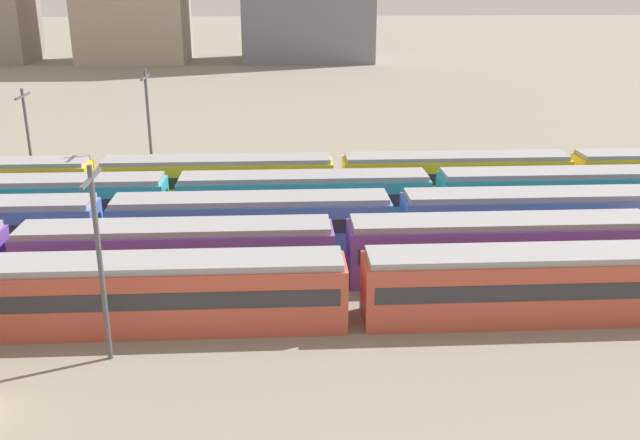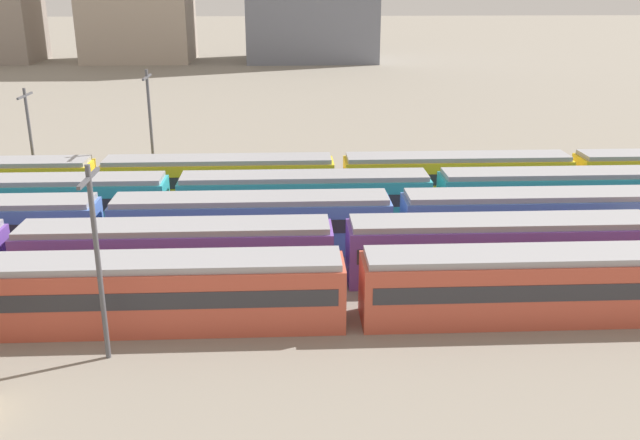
{
  "view_description": "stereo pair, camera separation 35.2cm",
  "coord_description": "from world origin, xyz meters",
  "px_view_note": "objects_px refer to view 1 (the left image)",
  "views": [
    {
      "loc": [
        16.88,
        -32.66,
        17.0
      ],
      "look_at": [
        19.27,
        10.4,
        2.04
      ],
      "focal_mm": 39.26,
      "sensor_mm": 36.0,
      "label": 1
    },
    {
      "loc": [
        17.23,
        -32.67,
        17.0
      ],
      "look_at": [
        19.27,
        10.4,
        2.04
      ],
      "focal_mm": 39.26,
      "sensor_mm": 36.0,
      "label": 2
    }
  ],
  "objects_px": {
    "catenary_pole_0": "(99,255)",
    "train_track_2": "(396,221)",
    "train_track_1": "(177,254)",
    "catenary_pole_3": "(149,127)",
    "train_track_3": "(304,198)",
    "train_track_4": "(570,175)",
    "catenary_pole_1": "(28,137)"
  },
  "relations": [
    {
      "from": "train_track_4",
      "to": "train_track_2",
      "type": "bearing_deg",
      "value": -146.76
    },
    {
      "from": "train_track_1",
      "to": "train_track_4",
      "type": "bearing_deg",
      "value": 27.94
    },
    {
      "from": "train_track_3",
      "to": "catenary_pole_3",
      "type": "xyz_separation_m",
      "value": [
        -12.23,
        8.2,
        3.74
      ]
    },
    {
      "from": "train_track_1",
      "to": "train_track_2",
      "type": "bearing_deg",
      "value": 20.99
    },
    {
      "from": "train_track_2",
      "to": "catenary_pole_1",
      "type": "height_order",
      "value": "catenary_pole_1"
    },
    {
      "from": "train_track_4",
      "to": "train_track_1",
      "type": "bearing_deg",
      "value": -152.06
    },
    {
      "from": "train_track_4",
      "to": "catenary_pole_1",
      "type": "height_order",
      "value": "catenary_pole_1"
    },
    {
      "from": "train_track_2",
      "to": "catenary_pole_0",
      "type": "height_order",
      "value": "catenary_pole_0"
    },
    {
      "from": "train_track_3",
      "to": "train_track_4",
      "type": "height_order",
      "value": "same"
    },
    {
      "from": "catenary_pole_1",
      "to": "catenary_pole_3",
      "type": "relative_size",
      "value": 0.87
    },
    {
      "from": "train_track_4",
      "to": "catenary_pole_3",
      "type": "bearing_deg",
      "value": 174.95
    },
    {
      "from": "catenary_pole_1",
      "to": "train_track_2",
      "type": "bearing_deg",
      "value": -25.53
    },
    {
      "from": "catenary_pole_0",
      "to": "catenary_pole_1",
      "type": "xyz_separation_m",
      "value": [
        -12.04,
        26.73,
        -0.31
      ]
    },
    {
      "from": "catenary_pole_3",
      "to": "train_track_4",
      "type": "bearing_deg",
      "value": -5.05
    },
    {
      "from": "train_track_2",
      "to": "catenary_pole_1",
      "type": "relative_size",
      "value": 8.48
    },
    {
      "from": "train_track_2",
      "to": "train_track_4",
      "type": "relative_size",
      "value": 0.66
    },
    {
      "from": "train_track_3",
      "to": "catenary_pole_1",
      "type": "height_order",
      "value": "catenary_pole_1"
    },
    {
      "from": "train_track_4",
      "to": "catenary_pole_0",
      "type": "relative_size",
      "value": 11.96
    },
    {
      "from": "catenary_pole_1",
      "to": "train_track_4",
      "type": "bearing_deg",
      "value": -3.73
    },
    {
      "from": "train_track_2",
      "to": "catenary_pole_0",
      "type": "xyz_separation_m",
      "value": [
        -15.68,
        -13.49,
        3.34
      ]
    },
    {
      "from": "train_track_1",
      "to": "train_track_3",
      "type": "bearing_deg",
      "value": 53.55
    },
    {
      "from": "train_track_3",
      "to": "catenary_pole_1",
      "type": "bearing_deg",
      "value": 159.8
    },
    {
      "from": "train_track_4",
      "to": "catenary_pole_0",
      "type": "distance_m",
      "value": 39.71
    },
    {
      "from": "train_track_1",
      "to": "train_track_2",
      "type": "xyz_separation_m",
      "value": [
        13.55,
        5.2,
        0.0
      ]
    },
    {
      "from": "train_track_3",
      "to": "train_track_4",
      "type": "distance_m",
      "value": 22.35
    },
    {
      "from": "train_track_2",
      "to": "catenary_pole_0",
      "type": "distance_m",
      "value": 20.95
    },
    {
      "from": "train_track_1",
      "to": "train_track_2",
      "type": "relative_size",
      "value": 0.75
    },
    {
      "from": "train_track_1",
      "to": "train_track_4",
      "type": "distance_m",
      "value": 33.3
    },
    {
      "from": "train_track_2",
      "to": "train_track_4",
      "type": "distance_m",
      "value": 18.97
    },
    {
      "from": "catenary_pole_0",
      "to": "train_track_2",
      "type": "bearing_deg",
      "value": 40.71
    },
    {
      "from": "catenary_pole_3",
      "to": "catenary_pole_1",
      "type": "bearing_deg",
      "value": -179.03
    },
    {
      "from": "catenary_pole_0",
      "to": "catenary_pole_3",
      "type": "relative_size",
      "value": 0.92
    }
  ]
}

